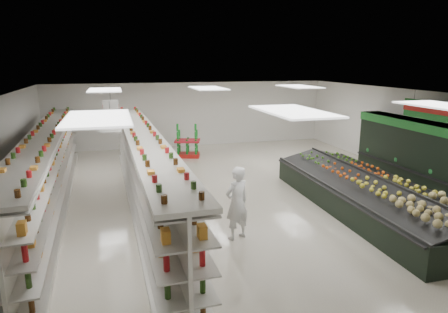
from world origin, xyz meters
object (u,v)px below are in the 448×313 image
object	(u,v)px
soda_endcap	(187,142)
gondola_left	(49,173)
gondola_center	(145,174)
shopper_main	(237,203)
shopper_background	(134,160)
produce_island	(371,194)

from	to	relation	value
soda_endcap	gondola_left	bearing A→B (deg)	-134.61
gondola_center	shopper_main	world-z (taller)	gondola_center
gondola_left	gondola_center	distance (m)	2.83
soda_endcap	shopper_main	distance (m)	8.77
shopper_background	produce_island	bearing A→B (deg)	-121.82
shopper_background	gondola_center	bearing A→B (deg)	-171.13
gondola_center	soda_endcap	world-z (taller)	gondola_center
produce_island	shopper_main	size ratio (longest dim) A/B	4.12
gondola_center	produce_island	distance (m)	6.56
gondola_center	shopper_background	xyz separation A→B (m)	(-0.16, 2.87, -0.27)
gondola_left	shopper_main	world-z (taller)	gondola_left
produce_island	soda_endcap	size ratio (longest dim) A/B	5.30
shopper_main	soda_endcap	bearing A→B (deg)	-114.11
gondola_left	produce_island	distance (m)	9.39
shopper_background	soda_endcap	bearing A→B (deg)	-33.35
produce_island	shopper_background	bearing A→B (deg)	142.51
produce_island	gondola_left	bearing A→B (deg)	162.23
gondola_center	shopper_main	xyz separation A→B (m)	(1.96, -2.80, -0.11)
gondola_left	soda_endcap	bearing A→B (deg)	43.36
gondola_left	shopper_main	distance (m)	5.92
soda_endcap	shopper_background	distance (m)	3.97
gondola_left	soda_endcap	xyz separation A→B (m)	(5.05, 5.12, -0.32)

